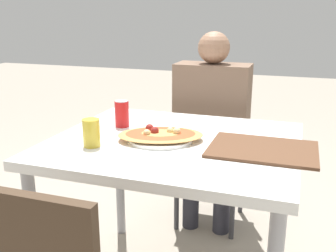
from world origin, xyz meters
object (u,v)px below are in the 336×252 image
person_seated (211,118)px  drink_glass (91,133)px  soda_can (122,114)px  pizza_main (160,136)px  dining_table (175,157)px  chair_far_seated (214,142)px

person_seated → drink_glass: size_ratio=10.42×
soda_can → drink_glass: size_ratio=1.10×
pizza_main → drink_glass: drink_glass is taller
dining_table → soda_can: (-0.30, 0.11, 0.14)m
soda_can → drink_glass: (0.01, -0.30, -0.01)m
chair_far_seated → soda_can: size_ratio=7.26×
chair_far_seated → person_seated: 0.22m
dining_table → person_seated: bearing=89.0°
pizza_main → soda_can: soda_can is taller
person_seated → soda_can: 0.65m
chair_far_seated → pizza_main: (-0.07, -0.81, 0.27)m
pizza_main → drink_glass: 0.29m
dining_table → chair_far_seated: size_ratio=1.14×
dining_table → soda_can: 0.35m
soda_can → dining_table: bearing=-20.3°
pizza_main → soda_can: (-0.24, 0.14, 0.04)m
dining_table → drink_glass: bearing=-146.5°
person_seated → dining_table: bearing=89.0°
drink_glass → soda_can: bearing=91.5°
soda_can → drink_glass: bearing=-88.5°
person_seated → pizza_main: bearing=84.6°
person_seated → drink_glass: (-0.30, -0.86, 0.13)m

